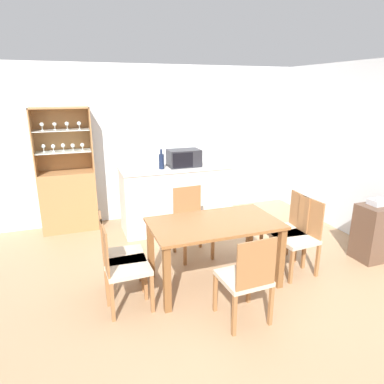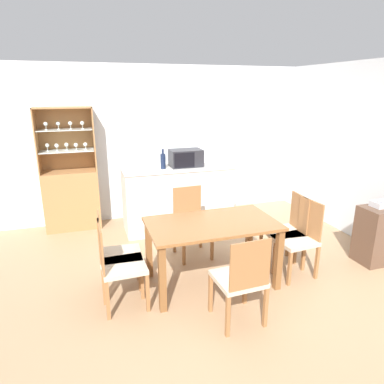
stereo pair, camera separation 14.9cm
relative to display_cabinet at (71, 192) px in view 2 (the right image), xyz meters
The scene contains 15 objects.
ground_plane 2.89m from the display_cabinet, 58.48° to the right, with size 18.00×18.00×0.00m, color #A37F5B.
wall_back 1.64m from the display_cabinet, ahead, with size 6.80×0.06×2.55m.
kitchen_counter 1.69m from the display_cabinet, 17.68° to the right, with size 1.73×0.63×1.01m.
display_cabinet is the anchor object (origin of this frame).
dining_table 2.71m from the display_cabinet, 55.75° to the right, with size 1.43×0.82×0.75m.
dining_chair_head_near 3.35m from the display_cabinet, 62.91° to the right, with size 0.45×0.45×0.92m.
dining_chair_side_right_far 3.33m from the display_cabinet, 39.45° to the right, with size 0.46×0.46×0.92m.
dining_chair_side_left_far 2.17m from the display_cabinet, 77.34° to the right, with size 0.45×0.45×0.92m.
dining_chair_side_right_near 3.49m from the display_cabinet, 42.49° to the right, with size 0.46×0.46×0.92m.
dining_chair_side_left_near 2.41m from the display_cabinet, 78.65° to the right, with size 0.44×0.44×0.92m.
dining_chair_head_far 2.13m from the display_cabinet, 44.44° to the right, with size 0.45×0.45×0.92m.
microwave 1.90m from the display_cabinet, 17.04° to the right, with size 0.49×0.33×0.26m.
wine_bottle 1.58m from the display_cabinet, 23.25° to the right, with size 0.08×0.08×0.30m.
side_cabinet 4.47m from the display_cabinet, 32.67° to the right, with size 0.53×0.37×0.74m.
telephone 4.44m from the display_cabinet, 32.47° to the right, with size 0.22×0.17×0.11m.
Camera 2 is at (-1.25, -3.11, 2.15)m, focal length 32.00 mm.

